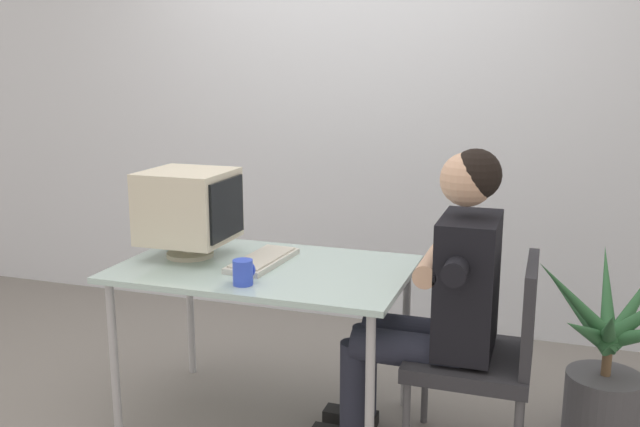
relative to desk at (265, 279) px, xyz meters
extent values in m
plane|color=gray|center=(0.00, 0.00, -0.66)|extent=(12.00, 12.00, 0.00)
cube|color=silver|center=(0.30, 1.40, 0.84)|extent=(8.00, 0.10, 3.00)
cylinder|color=#B7B7BC|center=(-0.56, -0.33, -0.31)|extent=(0.04, 0.04, 0.70)
cylinder|color=#B7B7BC|center=(0.56, -0.33, -0.31)|extent=(0.04, 0.04, 0.70)
cylinder|color=#B7B7BC|center=(-0.56, 0.33, -0.31)|extent=(0.04, 0.04, 0.70)
cylinder|color=#B7B7BC|center=(0.56, 0.33, -0.31)|extent=(0.04, 0.04, 0.70)
cube|color=silver|center=(0.00, 0.00, 0.05)|extent=(1.24, 0.78, 0.03)
cylinder|color=beige|center=(-0.38, 0.03, 0.07)|extent=(0.21, 0.21, 0.02)
cylinder|color=beige|center=(-0.38, 0.03, 0.11)|extent=(0.06, 0.06, 0.06)
cube|color=beige|center=(-0.38, 0.03, 0.29)|extent=(0.37, 0.36, 0.32)
cube|color=black|center=(-0.19, 0.03, 0.29)|extent=(0.01, 0.31, 0.26)
cube|color=silver|center=(-0.02, 0.04, 0.07)|extent=(0.19, 0.43, 0.02)
cube|color=beige|center=(-0.02, 0.04, 0.09)|extent=(0.17, 0.39, 0.01)
cylinder|color=#4C4C51|center=(0.68, 0.20, -0.47)|extent=(0.03, 0.03, 0.39)
cylinder|color=#4C4C51|center=(1.09, 0.20, -0.47)|extent=(0.03, 0.03, 0.39)
cube|color=#2D2D33|center=(0.89, -0.01, -0.25)|extent=(0.48, 0.48, 0.06)
cube|color=#2D2D33|center=(1.10, -0.01, -0.02)|extent=(0.04, 0.43, 0.40)
cube|color=black|center=(0.87, -0.01, 0.07)|extent=(0.22, 0.38, 0.54)
sphere|color=tan|center=(0.85, -0.01, 0.49)|extent=(0.21, 0.21, 0.21)
sphere|color=black|center=(0.88, -0.01, 0.51)|extent=(0.20, 0.20, 0.20)
cylinder|color=#262838|center=(0.65, -0.10, -0.20)|extent=(0.44, 0.14, 0.14)
cylinder|color=#262838|center=(0.65, 0.08, -0.20)|extent=(0.44, 0.14, 0.14)
cylinder|color=#262838|center=(0.43, -0.10, -0.43)|extent=(0.11, 0.11, 0.47)
cylinder|color=#262838|center=(0.43, 0.08, -0.43)|extent=(0.11, 0.11, 0.47)
cube|color=black|center=(0.37, 0.08, -0.63)|extent=(0.24, 0.09, 0.06)
cylinder|color=black|center=(0.85, -0.23, 0.19)|extent=(0.09, 0.14, 0.09)
cylinder|color=black|center=(0.85, 0.21, 0.19)|extent=(0.09, 0.14, 0.09)
cylinder|color=tan|center=(0.73, -0.01, 0.14)|extent=(0.09, 0.38, 0.09)
cylinder|color=#4C4C51|center=(1.42, 0.31, -0.52)|extent=(0.32, 0.32, 0.29)
cylinder|color=brown|center=(1.42, 0.31, -0.29)|extent=(0.04, 0.04, 0.17)
cone|color=#31673C|center=(1.52, 0.42, -0.07)|extent=(0.31, 0.34, 0.42)
cone|color=#31673C|center=(1.41, 0.44, -0.06)|extent=(0.11, 0.39, 0.42)
cone|color=#31673C|center=(1.29, 0.42, -0.12)|extent=(0.37, 0.37, 0.34)
cone|color=#31673C|center=(1.29, 0.29, -0.07)|extent=(0.39, 0.15, 0.41)
cone|color=#31673C|center=(1.32, 0.16, -0.14)|extent=(0.27, 0.45, 0.31)
cone|color=#31673C|center=(1.41, 0.15, -0.11)|extent=(0.11, 0.46, 0.32)
cylinder|color=blue|center=(0.02, -0.27, 0.11)|extent=(0.08, 0.08, 0.10)
torus|color=blue|center=(0.02, -0.22, 0.11)|extent=(0.07, 0.01, 0.07)
camera|label=1|loc=(1.15, -2.65, 0.92)|focal=38.93mm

